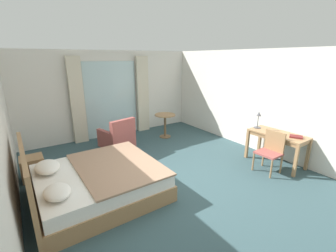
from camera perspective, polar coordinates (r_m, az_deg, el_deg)
The scene contains 14 objects.
ground at distance 4.66m, azimuth 3.02°, elevation -14.24°, with size 5.93×7.62×0.10m, color #334C51.
wall_back at distance 7.24m, azimuth -14.02°, elevation 7.74°, with size 5.53×0.12×2.55m, color silver.
wall_right at distance 6.13m, azimuth 24.06°, elevation 5.21°, with size 0.12×7.22×2.55m, color silver.
balcony_glass_door at distance 7.18m, azimuth -13.89°, elevation 6.43°, with size 1.58×0.02×2.24m, color silver.
curtain_panel_left at distance 6.80m, azimuth -21.66°, elevation 5.82°, with size 0.37×0.10×2.39m, color beige.
curtain_panel_right at distance 7.47m, azimuth -6.34°, elevation 7.79°, with size 0.38×0.10×2.39m, color beige.
bed at distance 4.27m, azimuth -17.67°, elevation -13.14°, with size 2.10×1.90×1.11m.
nightstand at distance 5.37m, azimuth -30.67°, elevation -8.99°, with size 0.42×0.42×0.46m.
writing_desk at distance 5.67m, azimuth 25.65°, elevation -2.54°, with size 0.60×1.23×0.73m.
desk_chair at distance 5.29m, azimuth 24.28°, elevation -5.36°, with size 0.41×0.47×0.87m.
desk_lamp at distance 5.70m, azimuth 21.64°, elevation 1.95°, with size 0.27×0.23×0.45m.
closed_book at distance 5.51m, azimuth 29.32°, elevation -2.34°, with size 0.18×0.25×0.03m, color maroon.
armchair_by_window at distance 6.09m, azimuth -12.43°, elevation -2.84°, with size 0.85×0.88×0.88m.
round_cafe_table at distance 6.89m, azimuth -0.74°, elevation 1.38°, with size 0.62×0.62×0.71m.
Camera 1 is at (-2.42, -3.18, 2.35)m, focal length 24.43 mm.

